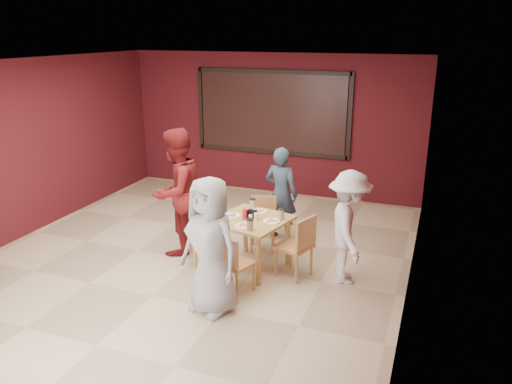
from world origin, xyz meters
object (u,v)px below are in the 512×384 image
at_px(diner_front, 210,246).
at_px(diner_right, 349,228).
at_px(chair_front, 232,261).
at_px(chair_left, 204,229).
at_px(diner_left, 177,192).
at_px(dining_table, 251,225).
at_px(diner_back, 281,194).
at_px(chair_right, 298,243).
at_px(chair_back, 263,220).

relative_size(diner_front, diner_right, 1.09).
distance_m(chair_front, diner_front, 0.59).
bearing_deg(chair_left, diner_left, 157.10).
xyz_separation_m(chair_left, diner_right, (2.02, 0.18, 0.24)).
bearing_deg(dining_table, diner_back, 87.11).
distance_m(chair_right, diner_left, 1.98).
distance_m(dining_table, diner_front, 1.23).
distance_m(diner_front, diner_back, 2.38).
bearing_deg(chair_back, chair_right, -44.24).
bearing_deg(dining_table, chair_left, -171.40).
xyz_separation_m(diner_front, diner_right, (1.36, 1.30, -0.07)).
bearing_deg(chair_left, chair_front, -42.48).
relative_size(chair_left, diner_left, 0.49).
height_order(chair_back, diner_right, diner_right).
bearing_deg(chair_left, chair_back, 52.56).
height_order(chair_right, diner_left, diner_left).
xyz_separation_m(chair_left, diner_back, (0.74, 1.26, 0.23)).
xyz_separation_m(dining_table, chair_right, (0.70, -0.06, -0.15)).
distance_m(dining_table, diner_right, 1.34).
relative_size(chair_front, diner_back, 0.53).
relative_size(dining_table, diner_back, 0.75).
relative_size(dining_table, chair_left, 1.22).
bearing_deg(diner_front, diner_left, 149.64).
height_order(diner_left, diner_right, diner_left).
xyz_separation_m(chair_front, chair_left, (-0.73, 0.67, 0.07)).
bearing_deg(chair_right, chair_left, -178.37).
distance_m(chair_back, diner_front, 1.95).
height_order(chair_right, diner_front, diner_front).
bearing_deg(diner_left, diner_front, 51.78).
xyz_separation_m(chair_left, diner_left, (-0.54, 0.23, 0.42)).
xyz_separation_m(diner_back, diner_left, (-1.28, -1.03, 0.19)).
bearing_deg(dining_table, chair_right, -5.24).
bearing_deg(diner_left, chair_back, 126.52).
bearing_deg(diner_front, chair_right, 75.66).
xyz_separation_m(dining_table, diner_back, (0.06, 1.15, 0.10)).
distance_m(chair_front, diner_right, 1.57).
bearing_deg(chair_back, diner_right, -23.56).
relative_size(diner_back, diner_right, 0.98).
xyz_separation_m(chair_front, chair_right, (0.66, 0.71, 0.05)).
bearing_deg(chair_left, diner_front, -59.70).
height_order(dining_table, diner_front, diner_front).
xyz_separation_m(dining_table, chair_back, (-0.08, 0.69, -0.19)).
relative_size(diner_left, diner_right, 1.24).
bearing_deg(diner_left, diner_right, 99.20).
bearing_deg(chair_left, dining_table, 8.60).
relative_size(chair_front, diner_left, 0.42).
height_order(dining_table, chair_left, chair_left).
distance_m(dining_table, chair_front, 0.80).
xyz_separation_m(chair_front, diner_left, (-1.27, 0.90, 0.49)).
relative_size(chair_front, chair_left, 0.87).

